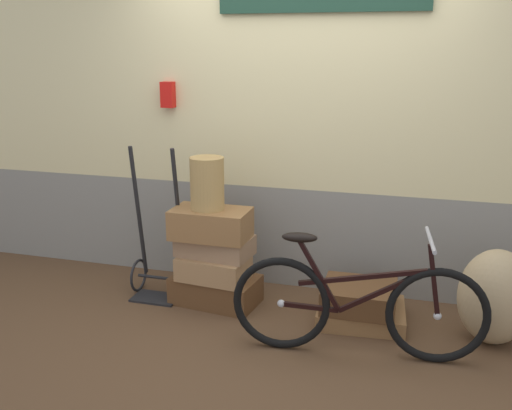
{
  "coord_description": "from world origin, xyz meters",
  "views": [
    {
      "loc": [
        0.93,
        -3.55,
        1.9
      ],
      "look_at": [
        -0.15,
        0.15,
        0.83
      ],
      "focal_mm": 40.78,
      "sensor_mm": 36.0,
      "label": 1
    }
  ],
  "objects_px": {
    "wicker_basket": "(207,183)",
    "burlap_sack": "(495,297)",
    "suitcase_4": "(361,313)",
    "luggage_trolley": "(159,261)",
    "suitcase_2": "(215,246)",
    "bicycle": "(357,306)",
    "suitcase_0": "(216,289)",
    "suitcase_3": "(211,224)",
    "suitcase_5": "(359,297)",
    "suitcase_1": "(214,268)"
  },
  "relations": [
    {
      "from": "suitcase_0",
      "to": "suitcase_5",
      "type": "relative_size",
      "value": 1.27
    },
    {
      "from": "burlap_sack",
      "to": "bicycle",
      "type": "relative_size",
      "value": 0.41
    },
    {
      "from": "suitcase_4",
      "to": "burlap_sack",
      "type": "bearing_deg",
      "value": -9.29
    },
    {
      "from": "suitcase_4",
      "to": "luggage_trolley",
      "type": "bearing_deg",
      "value": 175.04
    },
    {
      "from": "suitcase_0",
      "to": "suitcase_3",
      "type": "xyz_separation_m",
      "value": [
        -0.02,
        -0.03,
        0.53
      ]
    },
    {
      "from": "suitcase_0",
      "to": "suitcase_2",
      "type": "height_order",
      "value": "suitcase_2"
    },
    {
      "from": "suitcase_0",
      "to": "luggage_trolley",
      "type": "relative_size",
      "value": 0.54
    },
    {
      "from": "suitcase_5",
      "to": "bicycle",
      "type": "distance_m",
      "value": 0.46
    },
    {
      "from": "suitcase_0",
      "to": "wicker_basket",
      "type": "distance_m",
      "value": 0.83
    },
    {
      "from": "suitcase_1",
      "to": "burlap_sack",
      "type": "relative_size",
      "value": 0.78
    },
    {
      "from": "bicycle",
      "to": "suitcase_2",
      "type": "bearing_deg",
      "value": 156.25
    },
    {
      "from": "suitcase_5",
      "to": "burlap_sack",
      "type": "bearing_deg",
      "value": -3.05
    },
    {
      "from": "luggage_trolley",
      "to": "bicycle",
      "type": "distance_m",
      "value": 1.65
    },
    {
      "from": "suitcase_3",
      "to": "bicycle",
      "type": "height_order",
      "value": "bicycle"
    },
    {
      "from": "suitcase_0",
      "to": "bicycle",
      "type": "xyz_separation_m",
      "value": [
        1.11,
        -0.48,
        0.23
      ]
    },
    {
      "from": "burlap_sack",
      "to": "suitcase_4",
      "type": "bearing_deg",
      "value": 175.22
    },
    {
      "from": "suitcase_4",
      "to": "wicker_basket",
      "type": "relative_size",
      "value": 1.58
    },
    {
      "from": "suitcase_0",
      "to": "suitcase_4",
      "type": "distance_m",
      "value": 1.1
    },
    {
      "from": "suitcase_0",
      "to": "suitcase_1",
      "type": "bearing_deg",
      "value": -81.9
    },
    {
      "from": "suitcase_0",
      "to": "burlap_sack",
      "type": "relative_size",
      "value": 0.99
    },
    {
      "from": "suitcase_4",
      "to": "burlap_sack",
      "type": "height_order",
      "value": "burlap_sack"
    },
    {
      "from": "suitcase_1",
      "to": "luggage_trolley",
      "type": "relative_size",
      "value": 0.43
    },
    {
      "from": "wicker_basket",
      "to": "burlap_sack",
      "type": "distance_m",
      "value": 2.09
    },
    {
      "from": "suitcase_4",
      "to": "luggage_trolley",
      "type": "relative_size",
      "value": 0.51
    },
    {
      "from": "suitcase_2",
      "to": "suitcase_4",
      "type": "xyz_separation_m",
      "value": [
        1.1,
        -0.0,
        -0.4
      ]
    },
    {
      "from": "suitcase_0",
      "to": "suitcase_3",
      "type": "bearing_deg",
      "value": -117.44
    },
    {
      "from": "suitcase_4",
      "to": "wicker_basket",
      "type": "xyz_separation_m",
      "value": [
        -1.14,
        -0.02,
        0.88
      ]
    },
    {
      "from": "wicker_basket",
      "to": "burlap_sack",
      "type": "bearing_deg",
      "value": -1.38
    },
    {
      "from": "suitcase_1",
      "to": "bicycle",
      "type": "bearing_deg",
      "value": -15.92
    },
    {
      "from": "suitcase_4",
      "to": "wicker_basket",
      "type": "height_order",
      "value": "wicker_basket"
    },
    {
      "from": "wicker_basket",
      "to": "bicycle",
      "type": "height_order",
      "value": "wicker_basket"
    },
    {
      "from": "suitcase_0",
      "to": "wicker_basket",
      "type": "height_order",
      "value": "wicker_basket"
    },
    {
      "from": "suitcase_0",
      "to": "luggage_trolley",
      "type": "bearing_deg",
      "value": -174.95
    },
    {
      "from": "suitcase_3",
      "to": "suitcase_5",
      "type": "distance_m",
      "value": 1.18
    },
    {
      "from": "suitcase_5",
      "to": "bicycle",
      "type": "height_order",
      "value": "bicycle"
    },
    {
      "from": "suitcase_3",
      "to": "suitcase_4",
      "type": "height_order",
      "value": "suitcase_3"
    },
    {
      "from": "suitcase_1",
      "to": "suitcase_5",
      "type": "relative_size",
      "value": 1.0
    },
    {
      "from": "suitcase_2",
      "to": "bicycle",
      "type": "bearing_deg",
      "value": -17.59
    },
    {
      "from": "burlap_sack",
      "to": "bicycle",
      "type": "height_order",
      "value": "bicycle"
    },
    {
      "from": "suitcase_4",
      "to": "burlap_sack",
      "type": "distance_m",
      "value": 0.9
    },
    {
      "from": "suitcase_2",
      "to": "bicycle",
      "type": "height_order",
      "value": "bicycle"
    },
    {
      "from": "suitcase_2",
      "to": "luggage_trolley",
      "type": "relative_size",
      "value": 0.46
    },
    {
      "from": "suitcase_5",
      "to": "luggage_trolley",
      "type": "relative_size",
      "value": 0.42
    },
    {
      "from": "suitcase_1",
      "to": "bicycle",
      "type": "height_order",
      "value": "bicycle"
    },
    {
      "from": "suitcase_0",
      "to": "suitcase_2",
      "type": "xyz_separation_m",
      "value": [
        0.0,
        0.01,
        0.35
      ]
    },
    {
      "from": "suitcase_1",
      "to": "suitcase_4",
      "type": "height_order",
      "value": "suitcase_1"
    },
    {
      "from": "suitcase_5",
      "to": "suitcase_2",
      "type": "bearing_deg",
      "value": 176.49
    },
    {
      "from": "suitcase_1",
      "to": "suitcase_5",
      "type": "bearing_deg",
      "value": 5.85
    },
    {
      "from": "luggage_trolley",
      "to": "burlap_sack",
      "type": "xyz_separation_m",
      "value": [
        2.42,
        -0.08,
        0.04
      ]
    },
    {
      "from": "suitcase_3",
      "to": "wicker_basket",
      "type": "bearing_deg",
      "value": 167.21
    }
  ]
}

